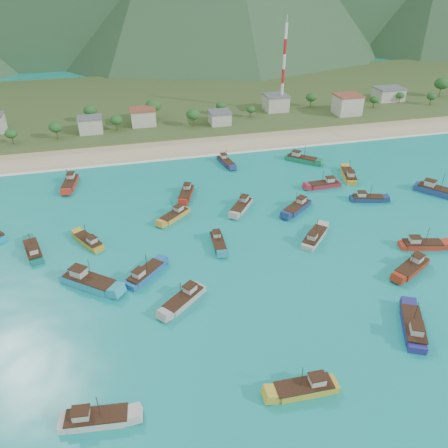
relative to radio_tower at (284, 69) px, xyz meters
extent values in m
plane|color=#0D9487|center=(-51.85, -108.00, -19.46)|extent=(600.00, 600.00, 0.00)
cube|color=beige|center=(-51.85, -29.00, -19.46)|extent=(400.00, 18.00, 1.20)
cube|color=#385123|center=(-51.85, 32.00, -19.46)|extent=(400.00, 110.00, 2.40)
cube|color=white|center=(-51.85, -38.50, -19.46)|extent=(400.00, 2.50, 0.08)
cube|color=beige|center=(-81.50, -8.96, -15.02)|extent=(8.69, 6.75, 5.68)
cube|color=beige|center=(-61.00, -4.75, -14.77)|extent=(9.55, 7.96, 6.17)
cube|color=beige|center=(-30.62, -10.89, -15.53)|extent=(8.02, 8.09, 4.65)
cube|color=beige|center=(-2.17, 0.93, -14.64)|extent=(9.57, 9.23, 6.44)
cube|color=beige|center=(25.90, -11.51, -13.94)|extent=(10.30, 9.16, 7.83)
cube|color=beige|center=(55.32, 3.31, -15.13)|extent=(12.71, 9.09, 5.45)
cylinder|color=red|center=(0.00, 0.00, -14.88)|extent=(1.20, 1.20, 5.95)
cylinder|color=white|center=(0.00, 0.00, -8.93)|extent=(1.20, 1.20, 5.95)
cylinder|color=red|center=(0.00, 0.00, -2.98)|extent=(1.20, 1.20, 5.95)
cylinder|color=white|center=(0.00, 0.00, 2.98)|extent=(1.20, 1.20, 5.95)
cylinder|color=red|center=(0.00, 0.00, 8.93)|extent=(1.20, 1.20, 5.95)
cylinder|color=white|center=(0.00, 0.00, 14.88)|extent=(1.20, 1.20, 5.95)
cube|color=beige|center=(-79.77, -136.29, -18.91)|extent=(10.68, 4.23, 1.89)
cube|color=beige|center=(-81.89, -136.05, -17.20)|extent=(2.56, 2.16, 1.54)
cylinder|color=#382114|center=(-79.19, -136.36, -15.84)|extent=(0.12, 0.12, 4.25)
cube|color=gold|center=(-47.46, -138.81, -18.90)|extent=(10.67, 3.45, 1.92)
cube|color=beige|center=(-45.30, -138.88, -17.15)|extent=(2.46, 2.01, 1.56)
cylinder|color=#382114|center=(-48.06, -138.79, -15.77)|extent=(0.12, 0.12, 4.33)
cube|color=maroon|center=(-11.61, -114.89, -18.88)|extent=(10.97, 7.85, 1.95)
cube|color=beige|center=(-9.67, -113.86, -17.11)|extent=(3.08, 2.88, 1.59)
cylinder|color=#382114|center=(-12.15, -115.18, -15.71)|extent=(0.12, 0.12, 4.39)
cube|color=red|center=(-3.51, -107.41, -18.93)|extent=(10.67, 5.35, 1.86)
cube|color=beige|center=(-5.54, -106.92, -17.24)|extent=(2.70, 2.37, 1.51)
cylinder|color=#382114|center=(-2.94, -107.54, -15.90)|extent=(0.12, 0.12, 4.19)
cube|color=#ACA69B|center=(-40.72, -78.65, -18.94)|extent=(8.55, 9.88, 1.85)
cube|color=beige|center=(-39.46, -77.00, -17.26)|extent=(2.88, 2.96, 1.50)
cylinder|color=#382114|center=(-41.07, -79.11, -15.94)|extent=(0.12, 0.12, 4.15)
cube|color=gold|center=(-59.60, -79.06, -18.98)|extent=(9.16, 8.48, 1.76)
cube|color=beige|center=(-58.11, -77.76, -17.39)|extent=(2.82, 2.77, 1.43)
cylinder|color=#382114|center=(-60.01, -79.42, -16.13)|extent=(0.12, 0.12, 3.95)
cube|color=#116759|center=(-94.43, -87.32, -18.95)|extent=(5.61, 10.45, 1.82)
cube|color=beige|center=(-93.87, -89.29, -17.29)|extent=(2.39, 2.70, 1.48)
cylinder|color=#382114|center=(-94.59, -86.77, -15.98)|extent=(0.12, 0.12, 4.10)
cube|color=gold|center=(-81.80, -86.22, -18.99)|extent=(7.41, 9.66, 1.74)
cube|color=beige|center=(-80.77, -87.90, -17.41)|extent=(2.63, 2.77, 1.42)
cylinder|color=#382114|center=(-82.08, -85.76, -16.15)|extent=(0.12, 0.12, 3.92)
cube|color=navy|center=(-22.18, -130.96, -18.82)|extent=(8.00, 11.69, 2.07)
cube|color=beige|center=(-23.20, -133.05, -16.95)|extent=(3.00, 3.23, 1.68)
cylinder|color=#382114|center=(-21.90, -130.38, -15.47)|extent=(0.12, 0.12, 4.65)
cube|color=teal|center=(-51.11, -94.38, -19.03)|extent=(3.21, 9.28, 1.66)
cube|color=beige|center=(-51.00, -92.51, -17.52)|extent=(1.79, 2.17, 1.35)
cylinder|color=#382114|center=(-51.14, -94.90, -16.32)|extent=(0.12, 0.12, 3.74)
cube|color=#2999B9|center=(-81.23, -102.96, -18.68)|extent=(12.44, 11.09, 2.35)
cube|color=beige|center=(-83.28, -101.30, -16.55)|extent=(3.77, 3.69, 1.91)
cylinder|color=#382114|center=(-80.65, -103.43, -14.87)|extent=(0.12, 0.12, 5.28)
cube|color=maroon|center=(-12.66, -71.54, -18.94)|extent=(10.18, 3.26, 1.84)
cube|color=beige|center=(-10.59, -71.48, -17.27)|extent=(2.35, 1.91, 1.49)
cylinder|color=#382114|center=(-13.23, -71.55, -15.95)|extent=(0.12, 0.12, 4.13)
cube|color=#205AA0|center=(-69.37, -102.53, -18.93)|extent=(9.37, 9.29, 1.85)
cube|color=beige|center=(-70.85, -103.99, -17.25)|extent=(2.96, 2.95, 1.50)
cylinder|color=#382114|center=(-68.95, -102.12, -15.92)|extent=(0.12, 0.12, 4.17)
cube|color=navy|center=(-26.03, -83.09, -18.90)|extent=(10.32, 8.90, 1.92)
cube|color=beige|center=(-24.31, -81.78, -17.15)|extent=(3.09, 3.00, 1.56)
cylinder|color=#382114|center=(-26.51, -83.46, -15.77)|extent=(0.12, 0.12, 4.33)
cube|color=#AE2B1E|center=(-87.71, -52.18, -18.87)|extent=(4.87, 11.28, 1.98)
cube|color=beige|center=(-87.36, -49.97, -17.07)|extent=(2.36, 2.76, 1.61)
cylinder|color=#382114|center=(-87.80, -52.79, -15.64)|extent=(0.12, 0.12, 4.47)
cube|color=#A42313|center=(-54.33, -67.30, -18.95)|extent=(6.21, 10.36, 1.81)
cube|color=beige|center=(-53.63, -65.39, -17.31)|extent=(2.50, 2.76, 1.47)
cylinder|color=#382114|center=(-54.53, -67.83, -16.01)|extent=(0.12, 0.12, 4.07)
cube|color=navy|center=(-37.26, -47.59, -18.98)|extent=(4.34, 10.02, 1.76)
cube|color=beige|center=(-37.57, -45.63, -17.38)|extent=(2.10, 2.45, 1.43)
cylinder|color=#382114|center=(-37.18, -48.13, -16.11)|extent=(0.12, 0.12, 3.97)
cube|color=#B1ADA2|center=(-27.26, -98.00, -18.90)|extent=(9.53, 9.74, 1.91)
cube|color=beige|center=(-28.75, -99.55, -17.17)|extent=(3.05, 3.06, 1.55)
cylinder|color=#382114|center=(-26.85, -97.57, -15.79)|extent=(0.12, 0.12, 4.30)
cube|color=#1A7A50|center=(-11.34, -51.86, -18.85)|extent=(10.43, 9.93, 2.02)
cube|color=beige|center=(-13.02, -50.33, -17.01)|extent=(3.24, 3.21, 1.64)
cylinder|color=#382114|center=(-10.87, -52.29, -15.56)|extent=(0.12, 0.12, 4.55)
cube|color=gold|center=(-2.02, -67.36, -18.89)|extent=(5.97, 11.05, 1.93)
cube|color=beige|center=(-2.62, -69.44, -17.15)|extent=(2.54, 2.86, 1.57)
cylinder|color=#382114|center=(-1.85, -66.78, -15.76)|extent=(0.12, 0.12, 4.34)
cube|color=navy|center=(18.15, -83.88, -18.74)|extent=(10.54, 11.82, 2.23)
cube|color=beige|center=(16.57, -81.93, -16.72)|extent=(3.50, 3.58, 1.81)
cylinder|color=#382114|center=(18.59, -84.43, -15.12)|extent=(0.12, 0.12, 5.02)
cube|color=#B0A89E|center=(-62.74, -113.03, -18.90)|extent=(10.06, 9.12, 1.91)
cube|color=beige|center=(-61.09, -111.65, -17.17)|extent=(3.07, 3.01, 1.55)
cylinder|color=#382114|center=(-63.20, -113.41, -15.80)|extent=(0.12, 0.12, 4.30)
cube|color=navy|center=(-4.03, -82.77, -18.99)|extent=(9.91, 5.22, 1.73)
cube|color=beige|center=(-5.91, -82.26, -17.43)|extent=(2.54, 2.25, 1.40)
cylinder|color=#382114|center=(-3.51, -82.91, -16.18)|extent=(0.12, 0.12, 3.89)
camera|label=1|loc=(-71.04, -180.29, 40.68)|focal=35.00mm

